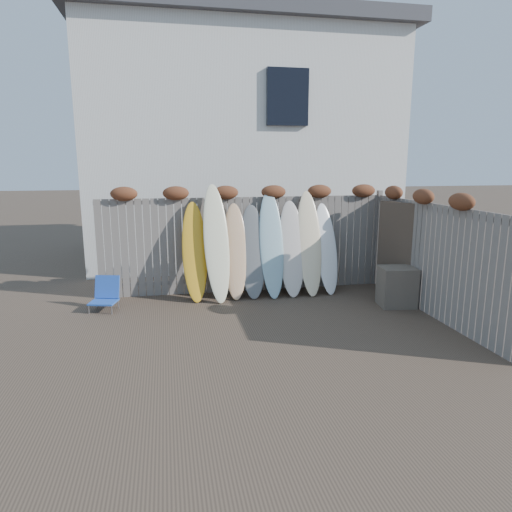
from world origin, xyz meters
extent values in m
plane|color=#493A2D|center=(0.00, 0.00, 0.00)|extent=(80.00, 80.00, 0.00)
cube|color=slate|center=(0.00, 2.40, 1.00)|extent=(6.00, 0.10, 2.00)
cube|color=slate|center=(3.00, 2.40, 1.05)|extent=(0.10, 0.10, 2.10)
ellipsoid|color=brown|center=(-2.40, 2.36, 2.10)|extent=(0.52, 0.28, 0.28)
ellipsoid|color=brown|center=(-1.40, 2.36, 2.10)|extent=(0.52, 0.28, 0.28)
ellipsoid|color=brown|center=(-0.40, 2.36, 2.10)|extent=(0.52, 0.28, 0.28)
ellipsoid|color=brown|center=(0.60, 2.36, 2.10)|extent=(0.52, 0.28, 0.28)
ellipsoid|color=brown|center=(1.60, 2.36, 2.10)|extent=(0.52, 0.28, 0.28)
ellipsoid|color=brown|center=(2.60, 2.36, 2.10)|extent=(0.52, 0.28, 0.28)
cube|color=slate|center=(3.00, 0.20, 1.00)|extent=(0.10, 4.40, 2.00)
ellipsoid|color=brown|center=(2.96, -0.50, 2.10)|extent=(0.28, 0.56, 0.28)
ellipsoid|color=brown|center=(2.96, 0.60, 2.10)|extent=(0.28, 0.56, 0.28)
ellipsoid|color=brown|center=(2.96, 1.70, 2.10)|extent=(0.28, 0.56, 0.28)
cube|color=silver|center=(0.50, 6.50, 3.00)|extent=(8.00, 5.00, 6.00)
cube|color=black|center=(1.30, 3.95, 4.20)|extent=(1.00, 0.12, 1.30)
cube|color=#3F3F44|center=(0.50, 6.50, 6.15)|extent=(8.50, 5.50, 0.35)
cube|color=blue|center=(-2.81, 1.55, 0.17)|extent=(0.55, 0.51, 0.03)
cube|color=blue|center=(-2.75, 1.77, 0.40)|extent=(0.48, 0.25, 0.43)
cylinder|color=#A0A1A7|center=(-3.06, 1.44, 0.09)|extent=(0.03, 0.03, 0.17)
cylinder|color=#AFAEB5|center=(-2.97, 1.77, 0.09)|extent=(0.03, 0.03, 0.17)
cylinder|color=#ABABB2|center=(-2.65, 1.33, 0.09)|extent=(0.03, 0.03, 0.17)
cylinder|color=#B1B1B8|center=(-2.56, 1.67, 0.09)|extent=(0.03, 0.03, 0.17)
cube|color=brown|center=(2.66, 0.79, 0.38)|extent=(0.71, 0.62, 0.76)
cube|color=#322B1E|center=(2.93, 1.16, 0.97)|extent=(0.45, 1.25, 1.94)
ellipsoid|color=gold|center=(-1.08, 1.99, 0.97)|extent=(0.50, 0.70, 1.94)
ellipsoid|color=beige|center=(-0.65, 1.90, 1.14)|extent=(0.57, 0.84, 2.29)
ellipsoid|color=#E49E6B|center=(-0.27, 1.99, 0.95)|extent=(0.53, 0.71, 1.90)
ellipsoid|color=slate|center=(0.08, 1.98, 0.93)|extent=(0.58, 0.70, 1.86)
ellipsoid|color=#95BDC9|center=(0.47, 1.97, 1.07)|extent=(0.50, 0.76, 2.13)
ellipsoid|color=beige|center=(0.90, 1.96, 0.97)|extent=(0.58, 0.72, 1.93)
ellipsoid|color=#F8E1B4|center=(1.28, 1.97, 1.06)|extent=(0.51, 0.76, 2.13)
ellipsoid|color=white|center=(1.65, 1.97, 0.93)|extent=(0.52, 0.71, 1.87)
camera|label=1|loc=(-1.61, -6.92, 2.72)|focal=32.00mm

